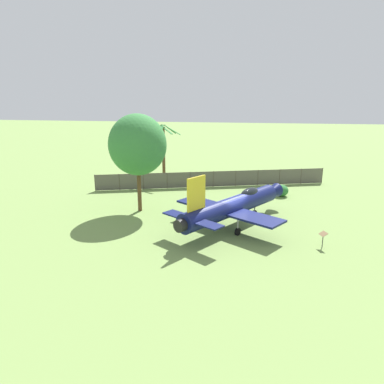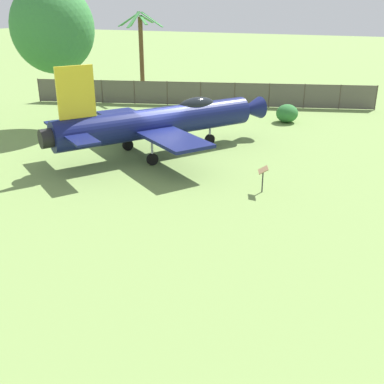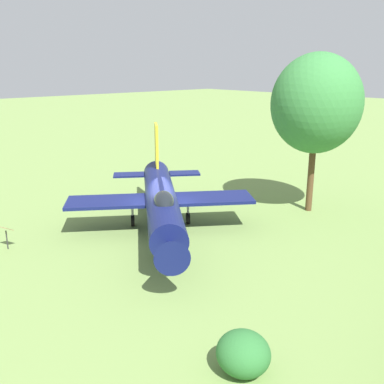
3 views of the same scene
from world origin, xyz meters
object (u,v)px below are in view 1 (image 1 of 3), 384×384
(palm_tree, at_px, (164,150))
(info_plaque, at_px, (323,236))
(shade_tree, at_px, (138,145))
(display_jet, at_px, (234,205))
(shrub_near_fence, at_px, (281,190))

(palm_tree, bearing_deg, info_plaque, 131.05)
(shade_tree, xyz_separation_m, palm_tree, (0.24, -11.57, -2.25))
(display_jet, distance_m, palm_tree, 16.99)
(palm_tree, xyz_separation_m, shrub_near_fence, (-13.68, 4.76, -3.27))
(shade_tree, distance_m, palm_tree, 11.79)
(shade_tree, relative_size, palm_tree, 1.29)
(palm_tree, relative_size, info_plaque, 6.03)
(palm_tree, xyz_separation_m, info_plaque, (-15.38, 17.66, -3.03))
(palm_tree, bearing_deg, display_jet, 122.24)
(display_jet, bearing_deg, palm_tree, 67.31)
(palm_tree, height_order, info_plaque, palm_tree)
(display_jet, height_order, shrub_near_fence, display_jet)
(palm_tree, distance_m, shrub_near_fence, 14.85)
(shade_tree, height_order, shrub_near_fence, shade_tree)
(display_jet, height_order, palm_tree, palm_tree)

